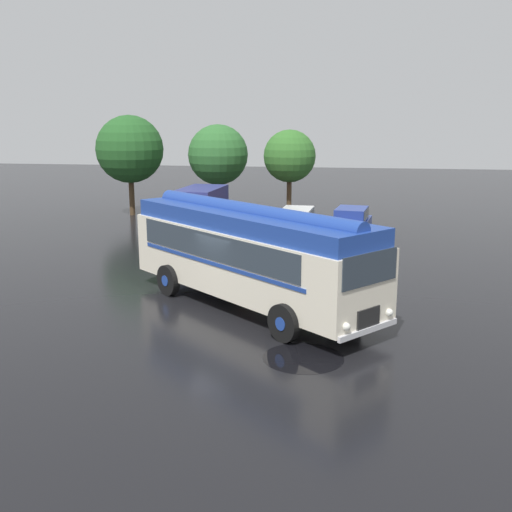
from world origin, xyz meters
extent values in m
plane|color=black|center=(0.00, 0.00, 0.00)|extent=(120.00, 120.00, 0.00)
cube|color=silver|center=(0.53, 0.20, 1.60)|extent=(9.24, 8.38, 2.10)
cube|color=#1E3D93|center=(0.53, 0.20, 2.93)|extent=(8.95, 8.10, 0.56)
cylinder|color=#1E3D93|center=(0.53, 0.20, 3.19)|extent=(7.62, 6.61, 0.60)
cube|color=#2D3842|center=(1.12, 1.36, 2.17)|extent=(6.12, 5.21, 0.84)
cube|color=#2D3842|center=(-0.52, -0.57, 2.17)|extent=(6.12, 5.21, 0.84)
cube|color=#1E3D93|center=(1.19, 1.29, 1.63)|extent=(6.27, 5.34, 0.12)
cube|color=#1E3D93|center=(-0.44, -0.63, 1.63)|extent=(6.27, 5.34, 0.12)
cube|color=#2D3842|center=(4.35, -3.05, 2.27)|extent=(1.45, 1.70, 0.88)
cube|color=black|center=(4.35, -3.05, 0.90)|extent=(0.63, 0.72, 0.56)
cube|color=silver|center=(4.37, -3.06, 0.57)|extent=(1.62, 1.87, 0.16)
sphere|color=white|center=(4.94, -2.37, 0.87)|extent=(0.22, 0.22, 0.22)
sphere|color=white|center=(3.78, -3.74, 0.87)|extent=(0.22, 0.22, 0.22)
cylinder|color=black|center=(3.73, -0.82, 0.55)|extent=(1.02, 0.93, 1.10)
cylinder|color=#1E3D93|center=(3.73, -0.82, 0.55)|extent=(0.50, 0.49, 0.39)
cylinder|color=black|center=(2.05, -2.80, 0.55)|extent=(1.02, 0.93, 1.10)
cylinder|color=#1E3D93|center=(2.05, -2.80, 0.55)|extent=(0.50, 0.49, 0.39)
cylinder|color=black|center=(-0.84, 3.07, 0.55)|extent=(1.02, 0.93, 1.10)
cylinder|color=#1E3D93|center=(-0.84, 3.07, 0.55)|extent=(0.50, 0.49, 0.39)
cylinder|color=black|center=(-2.52, 1.09, 0.55)|extent=(1.02, 0.93, 1.10)
cylinder|color=#1E3D93|center=(-2.52, 1.09, 0.55)|extent=(0.50, 0.49, 0.39)
cube|color=maroon|center=(-1.68, 11.48, 0.67)|extent=(1.91, 4.28, 0.70)
cube|color=maroon|center=(-1.67, 11.63, 1.34)|extent=(1.60, 2.26, 0.64)
cube|color=#2D3842|center=(-0.91, 11.59, 1.34)|extent=(0.12, 1.93, 0.50)
cube|color=#2D3842|center=(-2.42, 11.67, 1.34)|extent=(0.12, 1.93, 0.50)
cylinder|color=black|center=(-0.86, 10.14, 0.32)|extent=(0.23, 0.65, 0.64)
cylinder|color=black|center=(-2.62, 10.23, 0.32)|extent=(0.23, 0.65, 0.64)
cylinder|color=black|center=(-0.73, 12.74, 0.32)|extent=(0.23, 0.65, 0.64)
cylinder|color=black|center=(-2.49, 12.83, 0.32)|extent=(0.23, 0.65, 0.64)
cube|color=silver|center=(1.04, 11.60, 0.67)|extent=(1.96, 4.30, 0.70)
cube|color=silver|center=(1.05, 11.75, 1.34)|extent=(1.63, 2.27, 0.64)
cube|color=#2D3842|center=(1.80, 11.70, 1.34)|extent=(0.15, 1.93, 0.50)
cube|color=#2D3842|center=(0.29, 11.80, 1.34)|extent=(0.15, 1.93, 0.50)
cylinder|color=black|center=(1.83, 10.24, 0.32)|extent=(0.24, 0.65, 0.64)
cylinder|color=black|center=(0.08, 10.36, 0.32)|extent=(0.24, 0.65, 0.64)
cylinder|color=black|center=(2.00, 12.84, 0.32)|extent=(0.24, 0.65, 0.64)
cylinder|color=black|center=(0.24, 12.95, 0.32)|extent=(0.24, 0.65, 0.64)
cube|color=navy|center=(3.79, 12.17, 0.67)|extent=(2.26, 4.39, 0.70)
cube|color=navy|center=(3.81, 12.31, 1.34)|extent=(1.78, 2.37, 0.64)
cube|color=#2D3842|center=(4.56, 12.21, 1.34)|extent=(0.29, 1.92, 0.50)
cube|color=#2D3842|center=(3.06, 12.42, 1.34)|extent=(0.29, 1.92, 0.50)
cylinder|color=black|center=(4.48, 10.76, 0.32)|extent=(0.29, 0.66, 0.64)
cylinder|color=black|center=(2.74, 11.00, 0.32)|extent=(0.29, 0.66, 0.64)
cylinder|color=black|center=(4.84, 13.34, 0.32)|extent=(0.29, 0.66, 0.64)
cylinder|color=black|center=(3.10, 13.58, 0.32)|extent=(0.29, 0.66, 0.64)
cube|color=navy|center=(-4.27, 12.76, 1.45)|extent=(2.25, 4.06, 2.10)
cube|color=navy|center=(-4.45, 9.87, 1.20)|extent=(2.01, 1.86, 1.60)
cube|color=#2D3842|center=(-4.51, 8.99, 1.48)|extent=(1.70, 0.14, 0.72)
cylinder|color=black|center=(-3.41, 9.86, 0.40)|extent=(0.29, 0.81, 0.80)
cylinder|color=black|center=(-5.49, 9.99, 0.40)|extent=(0.29, 0.81, 0.80)
cylinder|color=black|center=(-3.18, 13.42, 0.40)|extent=(0.29, 0.81, 0.80)
cylinder|color=black|center=(-5.26, 13.55, 0.40)|extent=(0.29, 0.81, 0.80)
cylinder|color=#4C3823|center=(-10.33, 18.35, 1.32)|extent=(0.34, 0.34, 2.63)
sphere|color=#235623|center=(-10.33, 18.35, 4.25)|extent=(4.30, 4.30, 4.30)
sphere|color=#235623|center=(-10.23, 18.28, 4.47)|extent=(2.39, 2.39, 2.39)
cylinder|color=#4C3823|center=(-4.58, 18.48, 1.27)|extent=(0.30, 0.30, 2.53)
sphere|color=#2D662D|center=(-4.58, 18.48, 3.94)|extent=(3.76, 3.76, 3.76)
sphere|color=#2D662D|center=(-4.30, 18.39, 4.22)|extent=(2.97, 2.97, 2.97)
cylinder|color=#4C3823|center=(0.10, 16.74, 1.43)|extent=(0.29, 0.29, 2.85)
sphere|color=#336B28|center=(0.10, 16.74, 4.00)|extent=(3.07, 3.07, 3.07)
sphere|color=#336B28|center=(0.40, 17.02, 3.93)|extent=(1.82, 1.82, 1.82)
cylinder|color=black|center=(2.69, -3.91, 0.00)|extent=(2.14, 2.14, 0.01)
camera|label=1|loc=(3.80, -18.62, 6.12)|focal=42.00mm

